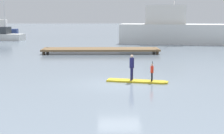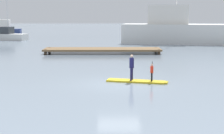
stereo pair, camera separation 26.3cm
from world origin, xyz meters
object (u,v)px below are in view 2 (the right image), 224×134
(paddler_adult, at_px, (132,66))
(fishing_boat_green_midground, at_px, (6,35))
(paddleboard_near, at_px, (137,81))
(fishing_boat_white_large, at_px, (176,30))
(paddler_child_solo, at_px, (152,71))

(paddler_adult, distance_m, fishing_boat_green_midground, 37.22)
(fishing_boat_green_midground, bearing_deg, paddleboard_near, -62.46)
(fishing_boat_white_large, xyz_separation_m, fishing_boat_green_midground, (-24.55, 6.29, -1.07))
(paddleboard_near, distance_m, fishing_boat_green_midground, 37.46)
(fishing_boat_green_midground, bearing_deg, paddler_child_solo, -61.47)
(paddler_adult, xyz_separation_m, fishing_boat_green_midground, (-16.99, 33.12, -0.26))
(paddler_child_solo, height_order, fishing_boat_green_midground, fishing_boat_green_midground)
(paddleboard_near, height_order, fishing_boat_green_midground, fishing_boat_green_midground)
(paddleboard_near, distance_m, paddler_child_solo, 1.07)
(paddler_adult, height_order, fishing_boat_white_large, fishing_boat_white_large)
(paddleboard_near, relative_size, paddler_adult, 2.36)
(paddler_adult, xyz_separation_m, paddler_child_solo, (1.17, -0.30, -0.30))
(paddler_child_solo, bearing_deg, paddleboard_near, 166.27)
(paddleboard_near, bearing_deg, paddler_adult, 164.16)
(paddler_adult, bearing_deg, paddler_child_solo, -14.31)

